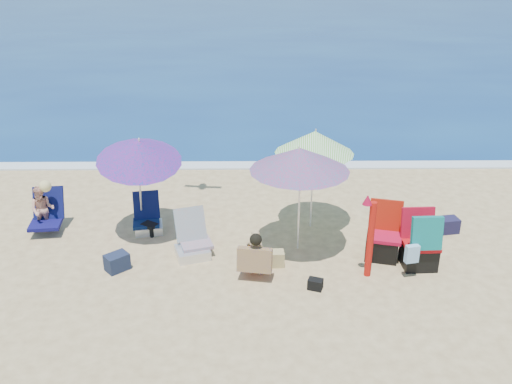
{
  "coord_description": "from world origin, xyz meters",
  "views": [
    {
      "loc": [
        -0.39,
        -8.03,
        5.1
      ],
      "look_at": [
        -0.3,
        1.0,
        1.1
      ],
      "focal_mm": 39.01,
      "sensor_mm": 36.0,
      "label": 1
    }
  ],
  "objects_px": {
    "chair_rainbow": "(193,244)",
    "umbrella_blue": "(139,150)",
    "person_center": "(255,255)",
    "person_left": "(44,209)",
    "furled_umbrella": "(370,232)",
    "umbrella_turquoise": "(300,159)",
    "camp_chair_left": "(383,241)",
    "umbrella_striped": "(315,142)",
    "chair_navy": "(148,221)",
    "camp_chair_right": "(420,248)"
  },
  "relations": [
    {
      "from": "chair_rainbow",
      "to": "camp_chair_right",
      "type": "xyz_separation_m",
      "value": [
        3.94,
        -0.49,
        0.17
      ]
    },
    {
      "from": "umbrella_blue",
      "to": "chair_navy",
      "type": "xyz_separation_m",
      "value": [
        0.0,
        0.23,
        -1.55
      ]
    },
    {
      "from": "chair_navy",
      "to": "camp_chair_right",
      "type": "distance_m",
      "value": 5.11
    },
    {
      "from": "umbrella_turquoise",
      "to": "camp_chair_left",
      "type": "distance_m",
      "value": 2.11
    },
    {
      "from": "umbrella_striped",
      "to": "chair_navy",
      "type": "relative_size",
      "value": 2.76
    },
    {
      "from": "camp_chair_left",
      "to": "furled_umbrella",
      "type": "bearing_deg",
      "value": -122.42
    },
    {
      "from": "person_left",
      "to": "umbrella_striped",
      "type": "bearing_deg",
      "value": 2.05
    },
    {
      "from": "umbrella_blue",
      "to": "camp_chair_left",
      "type": "relative_size",
      "value": 2.1
    },
    {
      "from": "chair_rainbow",
      "to": "camp_chair_left",
      "type": "xyz_separation_m",
      "value": [
        3.39,
        -0.13,
        0.09
      ]
    },
    {
      "from": "umbrella_striped",
      "to": "umbrella_blue",
      "type": "relative_size",
      "value": 0.94
    },
    {
      "from": "chair_navy",
      "to": "person_left",
      "type": "xyz_separation_m",
      "value": [
        -1.98,
        -0.02,
        0.29
      ]
    },
    {
      "from": "furled_umbrella",
      "to": "person_left",
      "type": "relative_size",
      "value": 1.42
    },
    {
      "from": "camp_chair_left",
      "to": "person_center",
      "type": "bearing_deg",
      "value": -164.56
    },
    {
      "from": "umbrella_turquoise",
      "to": "umbrella_blue",
      "type": "height_order",
      "value": "umbrella_blue"
    },
    {
      "from": "person_center",
      "to": "chair_navy",
      "type": "bearing_deg",
      "value": 141.08
    },
    {
      "from": "chair_navy",
      "to": "camp_chair_left",
      "type": "bearing_deg",
      "value": -13.62
    },
    {
      "from": "chair_navy",
      "to": "chair_rainbow",
      "type": "distance_m",
      "value": 1.34
    },
    {
      "from": "furled_umbrella",
      "to": "person_left",
      "type": "distance_m",
      "value": 6.17
    },
    {
      "from": "umbrella_blue",
      "to": "camp_chair_right",
      "type": "bearing_deg",
      "value": -13.57
    },
    {
      "from": "furled_umbrella",
      "to": "umbrella_blue",
      "type": "bearing_deg",
      "value": 159.99
    },
    {
      "from": "furled_umbrella",
      "to": "chair_rainbow",
      "type": "height_order",
      "value": "furled_umbrella"
    },
    {
      "from": "umbrella_blue",
      "to": "camp_chair_left",
      "type": "bearing_deg",
      "value": -10.68
    },
    {
      "from": "furled_umbrella",
      "to": "chair_navy",
      "type": "relative_size",
      "value": 2.07
    },
    {
      "from": "furled_umbrella",
      "to": "person_left",
      "type": "xyz_separation_m",
      "value": [
        -5.93,
        1.66,
        -0.35
      ]
    },
    {
      "from": "chair_rainbow",
      "to": "chair_navy",
      "type": "bearing_deg",
      "value": 136.01
    },
    {
      "from": "umbrella_striped",
      "to": "camp_chair_right",
      "type": "bearing_deg",
      "value": -43.12
    },
    {
      "from": "furled_umbrella",
      "to": "chair_rainbow",
      "type": "bearing_deg",
      "value": 166.01
    },
    {
      "from": "umbrella_turquoise",
      "to": "furled_umbrella",
      "type": "bearing_deg",
      "value": -39.25
    },
    {
      "from": "chair_rainbow",
      "to": "camp_chair_left",
      "type": "distance_m",
      "value": 3.39
    },
    {
      "from": "person_center",
      "to": "chair_rainbow",
      "type": "bearing_deg",
      "value": 146.1
    },
    {
      "from": "umbrella_turquoise",
      "to": "camp_chair_left",
      "type": "bearing_deg",
      "value": -10.62
    },
    {
      "from": "camp_chair_left",
      "to": "umbrella_turquoise",
      "type": "bearing_deg",
      "value": 169.38
    },
    {
      "from": "chair_navy",
      "to": "person_left",
      "type": "bearing_deg",
      "value": -179.46
    },
    {
      "from": "umbrella_turquoise",
      "to": "furled_umbrella",
      "type": "relative_size",
      "value": 1.33
    },
    {
      "from": "furled_umbrella",
      "to": "umbrella_turquoise",
      "type": "bearing_deg",
      "value": 140.75
    },
    {
      "from": "umbrella_turquoise",
      "to": "chair_rainbow",
      "type": "xyz_separation_m",
      "value": [
        -1.89,
        -0.16,
        -1.55
      ]
    },
    {
      "from": "umbrella_blue",
      "to": "person_left",
      "type": "distance_m",
      "value": 2.35
    },
    {
      "from": "chair_rainbow",
      "to": "camp_chair_right",
      "type": "height_order",
      "value": "camp_chair_right"
    },
    {
      "from": "umbrella_striped",
      "to": "chair_navy",
      "type": "bearing_deg",
      "value": -177.02
    },
    {
      "from": "umbrella_striped",
      "to": "umbrella_blue",
      "type": "height_order",
      "value": "umbrella_blue"
    },
    {
      "from": "umbrella_blue",
      "to": "chair_rainbow",
      "type": "height_order",
      "value": "umbrella_blue"
    },
    {
      "from": "chair_navy",
      "to": "camp_chair_left",
      "type": "xyz_separation_m",
      "value": [
        4.35,
        -1.05,
        0.11
      ]
    },
    {
      "from": "chair_rainbow",
      "to": "umbrella_blue",
      "type": "bearing_deg",
      "value": 144.18
    },
    {
      "from": "umbrella_blue",
      "to": "camp_chair_left",
      "type": "xyz_separation_m",
      "value": [
        4.35,
        -0.82,
        -1.44
      ]
    },
    {
      "from": "umbrella_turquoise",
      "to": "person_center",
      "type": "relative_size",
      "value": 2.37
    },
    {
      "from": "umbrella_striped",
      "to": "person_left",
      "type": "relative_size",
      "value": 1.89
    },
    {
      "from": "umbrella_blue",
      "to": "camp_chair_right",
      "type": "height_order",
      "value": "umbrella_blue"
    },
    {
      "from": "camp_chair_left",
      "to": "person_center",
      "type": "distance_m",
      "value": 2.36
    },
    {
      "from": "umbrella_blue",
      "to": "chair_navy",
      "type": "relative_size",
      "value": 2.93
    },
    {
      "from": "person_center",
      "to": "person_left",
      "type": "height_order",
      "value": "person_left"
    }
  ]
}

